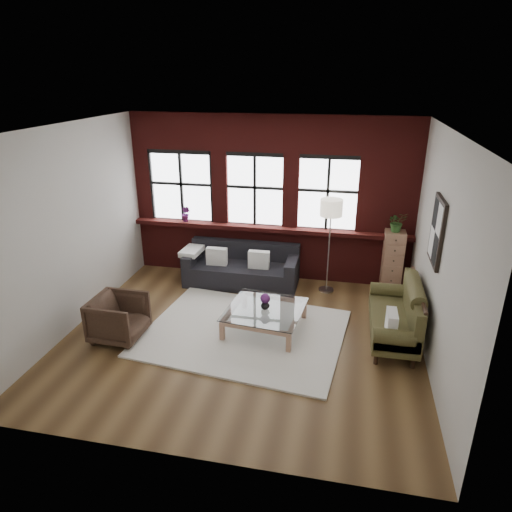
% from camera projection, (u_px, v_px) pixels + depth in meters
% --- Properties ---
extents(floor, '(5.50, 5.50, 0.00)m').
position_uv_depth(floor, '(242.00, 337.00, 7.22)').
color(floor, '#50361D').
rests_on(floor, ground).
extents(ceiling, '(5.50, 5.50, 0.00)m').
position_uv_depth(ceiling, '(239.00, 128.00, 6.02)').
color(ceiling, white).
rests_on(ceiling, ground).
extents(wall_back, '(5.50, 0.00, 5.50)m').
position_uv_depth(wall_back, '(271.00, 199.00, 8.89)').
color(wall_back, beige).
rests_on(wall_back, ground).
extents(wall_front, '(5.50, 0.00, 5.50)m').
position_uv_depth(wall_front, '(180.00, 330.00, 4.35)').
color(wall_front, beige).
rests_on(wall_front, ground).
extents(wall_left, '(0.00, 5.00, 5.00)m').
position_uv_depth(wall_left, '(70.00, 230.00, 7.14)').
color(wall_left, beige).
rests_on(wall_left, ground).
extents(wall_right, '(0.00, 5.00, 5.00)m').
position_uv_depth(wall_right, '(440.00, 256.00, 6.11)').
color(wall_right, beige).
rests_on(wall_right, ground).
extents(brick_backwall, '(5.50, 0.12, 3.20)m').
position_uv_depth(brick_backwall, '(270.00, 199.00, 8.84)').
color(brick_backwall, '#561614').
rests_on(brick_backwall, floor).
extents(sill_ledge, '(5.50, 0.30, 0.08)m').
position_uv_depth(sill_ledge, '(269.00, 228.00, 8.97)').
color(sill_ledge, '#561614').
rests_on(sill_ledge, brick_backwall).
extents(window_left, '(1.38, 0.10, 1.50)m').
position_uv_depth(window_left, '(182.00, 187.00, 9.13)').
color(window_left, black).
rests_on(window_left, brick_backwall).
extents(window_mid, '(1.38, 0.10, 1.50)m').
position_uv_depth(window_mid, '(255.00, 191.00, 8.85)').
color(window_mid, black).
rests_on(window_mid, brick_backwall).
extents(window_right, '(1.38, 0.10, 1.50)m').
position_uv_depth(window_right, '(328.00, 195.00, 8.59)').
color(window_right, black).
rests_on(window_right, brick_backwall).
extents(wall_poster, '(0.05, 0.74, 0.94)m').
position_uv_depth(wall_poster, '(437.00, 231.00, 6.29)').
color(wall_poster, black).
rests_on(wall_poster, wall_right).
extents(shag_rug, '(3.33, 2.75, 0.03)m').
position_uv_depth(shag_rug, '(244.00, 333.00, 7.30)').
color(shag_rug, silver).
rests_on(shag_rug, floor).
extents(dark_sofa, '(2.18, 0.88, 0.79)m').
position_uv_depth(dark_sofa, '(242.00, 265.00, 8.88)').
color(dark_sofa, black).
rests_on(dark_sofa, floor).
extents(pillow_a, '(0.40, 0.15, 0.34)m').
position_uv_depth(pillow_a, '(217.00, 256.00, 8.81)').
color(pillow_a, white).
rests_on(pillow_a, dark_sofa).
extents(pillow_b, '(0.40, 0.14, 0.34)m').
position_uv_depth(pillow_b, '(259.00, 260.00, 8.65)').
color(pillow_b, white).
rests_on(pillow_b, dark_sofa).
extents(vintage_settee, '(0.76, 1.72, 0.92)m').
position_uv_depth(vintage_settee, '(394.00, 313.00, 7.00)').
color(vintage_settee, '#44401F').
rests_on(vintage_settee, floor).
extents(pillow_settee, '(0.14, 0.38, 0.34)m').
position_uv_depth(pillow_settee, '(391.00, 323.00, 6.50)').
color(pillow_settee, white).
rests_on(pillow_settee, vintage_settee).
extents(armchair, '(0.79, 0.77, 0.70)m').
position_uv_depth(armchair, '(119.00, 318.00, 7.06)').
color(armchair, '#36251B').
rests_on(armchair, floor).
extents(coffee_table, '(1.30, 1.30, 0.40)m').
position_uv_depth(coffee_table, '(265.00, 319.00, 7.35)').
color(coffee_table, '#A6755A').
rests_on(coffee_table, shag_rug).
extents(vase, '(0.19, 0.19, 0.15)m').
position_uv_depth(vase, '(265.00, 305.00, 7.25)').
color(vase, '#B2B2B2').
rests_on(vase, coffee_table).
extents(flowers, '(0.16, 0.16, 0.16)m').
position_uv_depth(flowers, '(265.00, 298.00, 7.21)').
color(flowers, '#63256C').
rests_on(flowers, vase).
extents(drawer_chest, '(0.37, 0.37, 1.20)m').
position_uv_depth(drawer_chest, '(392.00, 262.00, 8.53)').
color(drawer_chest, '#A6755A').
rests_on(drawer_chest, floor).
extents(potted_plant_top, '(0.41, 0.38, 0.37)m').
position_uv_depth(potted_plant_top, '(397.00, 222.00, 8.23)').
color(potted_plant_top, '#2D5923').
rests_on(potted_plant_top, drawer_chest).
extents(floor_lamp, '(0.40, 0.40, 1.95)m').
position_uv_depth(floor_lamp, '(329.00, 243.00, 8.39)').
color(floor_lamp, '#A5A5A8').
rests_on(floor_lamp, floor).
extents(sill_plant, '(0.22, 0.20, 0.33)m').
position_uv_depth(sill_plant, '(186.00, 214.00, 9.18)').
color(sill_plant, '#63256C').
rests_on(sill_plant, sill_ledge).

